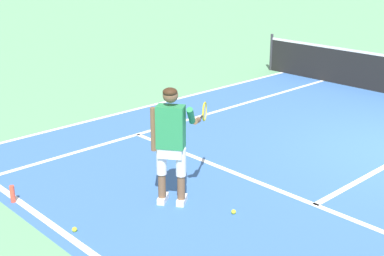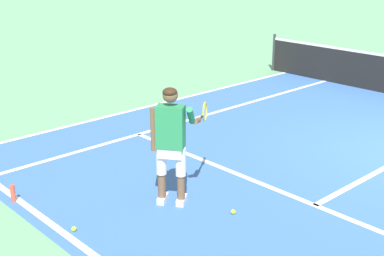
{
  "view_description": "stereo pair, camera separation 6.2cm",
  "coord_description": "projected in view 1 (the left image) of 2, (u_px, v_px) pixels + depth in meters",
  "views": [
    {
      "loc": [
        3.75,
        -8.87,
        3.5
      ],
      "look_at": [
        -1.44,
        -3.98,
        1.05
      ],
      "focal_mm": 49.78,
      "sensor_mm": 36.0,
      "label": 1
    },
    {
      "loc": [
        3.79,
        -8.83,
        3.5
      ],
      "look_at": [
        -1.44,
        -3.98,
        1.05
      ],
      "focal_mm": 49.78,
      "sensor_mm": 36.0,
      "label": 2
    }
  ],
  "objects": [
    {
      "name": "tennis_ball_near_feet",
      "position": [
        234.0,
        212.0,
        7.31
      ],
      "size": [
        0.07,
        0.07,
        0.07
      ],
      "primitive_type": "sphere",
      "color": "#CCE02D",
      "rests_on": "ground"
    },
    {
      "name": "court_inner_surface",
      "position": [
        375.0,
        172.0,
        8.67
      ],
      "size": [
        10.98,
        9.82,
        0.0
      ],
      "primitive_type": "cube",
      "color": "#3866A8",
      "rests_on": "ground"
    },
    {
      "name": "water_bottle",
      "position": [
        13.0,
        194.0,
        7.62
      ],
      "size": [
        0.07,
        0.07,
        0.26
      ],
      "primitive_type": "cylinder",
      "color": "#E04C38",
      "rests_on": "ground"
    },
    {
      "name": "line_singles_left",
      "position": [
        199.0,
        116.0,
        11.5
      ],
      "size": [
        0.1,
        9.42,
        0.01
      ],
      "primitive_type": "cube",
      "color": "white",
      "rests_on": "ground"
    },
    {
      "name": "tennis_ball_by_baseline",
      "position": [
        74.0,
        229.0,
        6.86
      ],
      "size": [
        0.07,
        0.07,
        0.07
      ],
      "primitive_type": "sphere",
      "color": "#CCE02D",
      "rests_on": "ground"
    },
    {
      "name": "line_doubles_left",
      "position": [
        159.0,
        103.0,
        12.45
      ],
      "size": [
        0.1,
        9.42,
        0.01
      ],
      "primitive_type": "cube",
      "color": "white",
      "rests_on": "ground"
    },
    {
      "name": "line_service",
      "position": [
        315.0,
        205.0,
        7.57
      ],
      "size": [
        8.23,
        0.1,
        0.01
      ],
      "primitive_type": "cube",
      "color": "white",
      "rests_on": "ground"
    },
    {
      "name": "tennis_player",
      "position": [
        172.0,
        138.0,
        7.33
      ],
      "size": [
        0.61,
        1.21,
        1.71
      ],
      "color": "white",
      "rests_on": "ground"
    }
  ]
}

